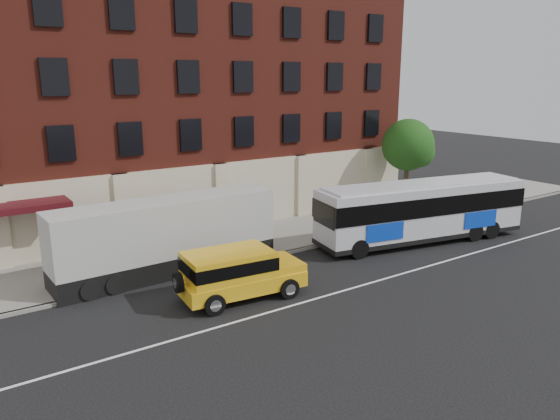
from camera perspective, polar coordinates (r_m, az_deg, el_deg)
ground at (r=23.45m, az=7.58°, el=-9.02°), size 120.00×120.00×0.00m
sidewalk at (r=30.28m, az=-3.78°, el=-3.36°), size 60.00×6.00×0.15m
kerb at (r=27.86m, az=-0.64°, el=-4.91°), size 60.00×0.25×0.15m
lane_line at (r=23.79m, az=6.77°, el=-8.63°), size 60.00×0.12×0.01m
building at (r=35.97m, az=-10.53°, el=11.41°), size 30.00×12.10×15.00m
sign_pole at (r=24.19m, az=-17.97°, el=-5.20°), size 0.30×0.20×2.50m
street_tree at (r=38.17m, az=13.64°, el=6.61°), size 3.60×3.60×6.20m
city_bus at (r=30.97m, az=15.01°, el=0.08°), size 12.80×4.99×3.43m
yellow_suv at (r=22.54m, az=-4.74°, el=-6.57°), size 5.68×2.83×2.13m
shipping_container at (r=25.74m, az=-12.00°, el=-2.85°), size 10.89×2.66×3.61m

